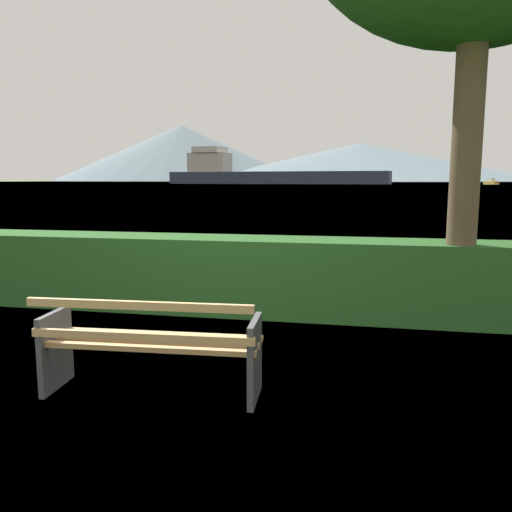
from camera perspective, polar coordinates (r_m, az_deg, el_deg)
The scene contains 7 objects.
ground_plane at distance 4.63m, azimuth -11.19°, elevation -14.53°, with size 1400.00×1400.00×0.00m, color #567A38.
water_surface at distance 310.64m, azimuth 11.24°, elevation 7.97°, with size 620.00×620.00×0.00m, color slate.
park_bench at distance 4.42m, azimuth -11.61°, elevation -9.70°, with size 1.85×0.67×0.87m.
hedge_row at distance 7.05m, azimuth -2.55°, elevation -2.06°, with size 13.06×0.84×1.02m, color #285B23.
cargo_ship_large at distance 212.76m, azimuth 0.29°, elevation 9.12°, with size 91.30×25.58×15.26m.
fishing_boat_near at distance 201.95m, azimuth 24.55°, elevation 7.42°, with size 4.53×5.88×2.28m.
distant_hills at distance 577.49m, azimuth 14.62°, elevation 10.66°, with size 803.01×373.89×63.80m.
Camera 1 is at (1.68, -3.92, 1.79)m, focal length 36.20 mm.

